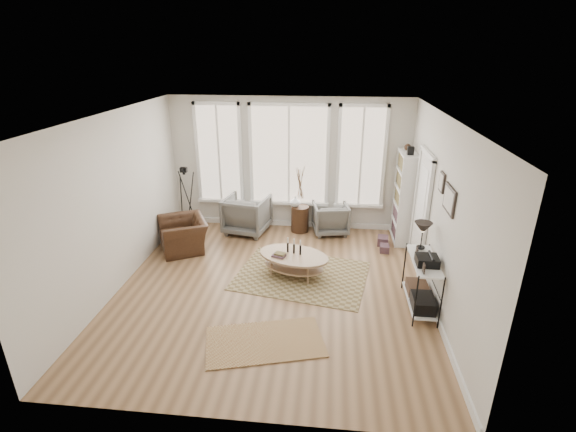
# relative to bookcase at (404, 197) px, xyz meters

# --- Properties ---
(room) EXTENTS (5.50, 5.54, 2.90)m
(room) POSITION_rel_bookcase_xyz_m (-2.42, -2.20, 0.47)
(room) COLOR #956E49
(room) RESTS_ON ground
(bay_window) EXTENTS (4.14, 0.12, 2.24)m
(bay_window) POSITION_rel_bookcase_xyz_m (-2.44, 0.49, 0.65)
(bay_window) COLOR #D4B38D
(bay_window) RESTS_ON ground
(door) EXTENTS (0.09, 1.06, 2.22)m
(door) POSITION_rel_bookcase_xyz_m (0.13, -1.08, 0.17)
(door) COLOR silver
(door) RESTS_ON ground
(bookcase) EXTENTS (0.31, 0.85, 2.06)m
(bookcase) POSITION_rel_bookcase_xyz_m (0.00, 0.00, 0.00)
(bookcase) COLOR white
(bookcase) RESTS_ON ground
(low_shelf) EXTENTS (0.38, 1.08, 1.30)m
(low_shelf) POSITION_rel_bookcase_xyz_m (-0.06, -2.52, -0.44)
(low_shelf) COLOR white
(low_shelf) RESTS_ON ground
(wall_art) EXTENTS (0.04, 0.88, 0.44)m
(wall_art) POSITION_rel_bookcase_xyz_m (0.14, -2.49, 0.92)
(wall_art) COLOR black
(wall_art) RESTS_ON ground
(rug_main) EXTENTS (2.55, 2.10, 0.01)m
(rug_main) POSITION_rel_bookcase_xyz_m (-1.97, -1.75, -0.95)
(rug_main) COLOR brown
(rug_main) RESTS_ON ground
(rug_runner) EXTENTS (1.80, 1.29, 0.01)m
(rug_runner) POSITION_rel_bookcase_xyz_m (-2.35, -3.64, -0.94)
(rug_runner) COLOR brown
(rug_runner) RESTS_ON ground
(coffee_table) EXTENTS (1.47, 1.17, 0.59)m
(coffee_table) POSITION_rel_bookcase_xyz_m (-2.13, -1.73, -0.64)
(coffee_table) COLOR #A38260
(coffee_table) RESTS_ON ground
(armchair_left) EXTENTS (1.05, 1.07, 0.83)m
(armchair_left) POSITION_rel_bookcase_xyz_m (-3.32, 0.06, -0.54)
(armchair_left) COLOR slate
(armchair_left) RESTS_ON ground
(armchair_right) EXTENTS (0.86, 0.88, 0.69)m
(armchair_right) POSITION_rel_bookcase_xyz_m (-1.49, 0.21, -0.61)
(armchair_right) COLOR slate
(armchair_right) RESTS_ON ground
(side_table) EXTENTS (0.39, 0.39, 1.63)m
(side_table) POSITION_rel_bookcase_xyz_m (-2.16, 0.22, -0.17)
(side_table) COLOR #3A2315
(side_table) RESTS_ON ground
(vase) EXTENTS (0.24, 0.24, 0.24)m
(vase) POSITION_rel_bookcase_xyz_m (-2.27, 0.22, -0.25)
(vase) COLOR silver
(vase) RESTS_ON side_table
(accent_chair) EXTENTS (1.28, 1.23, 0.64)m
(accent_chair) POSITION_rel_bookcase_xyz_m (-4.44, -0.92, -0.63)
(accent_chair) COLOR #3A2315
(accent_chair) RESTS_ON ground
(tripod_camera) EXTENTS (0.51, 0.51, 1.46)m
(tripod_camera) POSITION_rel_bookcase_xyz_m (-4.65, 0.01, -0.28)
(tripod_camera) COLOR black
(tripod_camera) RESTS_ON ground
(book_stack_near) EXTENTS (0.24, 0.29, 0.17)m
(book_stack_near) POSITION_rel_bookcase_xyz_m (-0.39, -0.30, -0.87)
(book_stack_near) COLOR brown
(book_stack_near) RESTS_ON ground
(book_stack_far) EXTENTS (0.19, 0.24, 0.15)m
(book_stack_far) POSITION_rel_bookcase_xyz_m (-0.39, -0.63, -0.88)
(book_stack_far) COLOR brown
(book_stack_far) RESTS_ON ground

